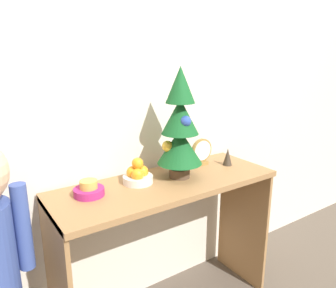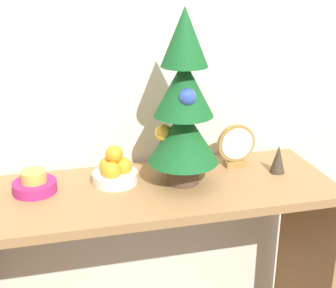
% 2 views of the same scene
% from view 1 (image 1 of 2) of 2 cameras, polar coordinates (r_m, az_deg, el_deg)
% --- Properties ---
extents(back_wall, '(7.00, 0.05, 2.50)m').
position_cam_1_polar(back_wall, '(1.79, -4.93, 9.61)').
color(back_wall, beige).
rests_on(back_wall, ground_plane).
extents(console_table, '(1.18, 0.43, 0.80)m').
position_cam_1_polar(console_table, '(1.76, -0.19, -12.25)').
color(console_table, olive).
rests_on(console_table, ground_plane).
extents(mini_tree, '(0.24, 0.24, 0.57)m').
position_cam_1_polar(mini_tree, '(1.67, 2.09, 3.08)').
color(mini_tree, '#4C3828').
rests_on(mini_tree, console_table).
extents(fruit_bowl, '(0.15, 0.15, 0.13)m').
position_cam_1_polar(fruit_bowl, '(1.66, -5.30, -5.37)').
color(fruit_bowl, silver).
rests_on(fruit_bowl, console_table).
extents(singing_bowl, '(0.14, 0.14, 0.07)m').
position_cam_1_polar(singing_bowl, '(1.56, -13.61, -7.78)').
color(singing_bowl, '#9E2366').
rests_on(singing_bowl, console_table).
extents(desk_clock, '(0.14, 0.04, 0.16)m').
position_cam_1_polar(desk_clock, '(1.92, 5.88, -1.41)').
color(desk_clock, olive).
rests_on(desk_clock, console_table).
extents(figurine, '(0.05, 0.05, 0.10)m').
position_cam_1_polar(figurine, '(1.94, 10.34, -2.19)').
color(figurine, '#382D23').
rests_on(figurine, console_table).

